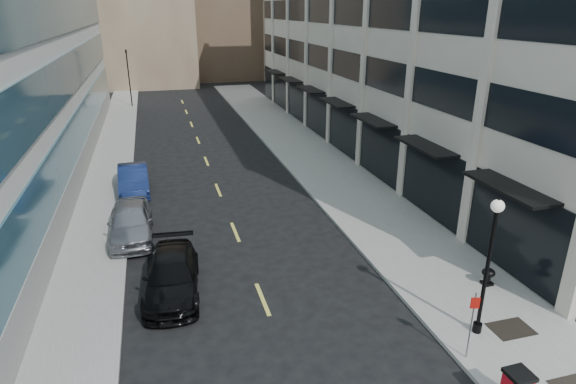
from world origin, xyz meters
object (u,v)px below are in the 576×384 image
traffic_signal (126,53)px  car_black_pickup (172,276)px  car_silver_sedan (131,222)px  lamppost (489,256)px  urn_planter (488,275)px  car_blue_sedan (134,179)px  sign_post (473,316)px

traffic_signal → car_black_pickup: (2.30, -38.59, -5.00)m
car_black_pickup → car_silver_sedan: 5.53m
lamppost → urn_planter: (2.20, 2.42, -2.42)m
car_silver_sedan → car_blue_sedan: size_ratio=1.03×
car_black_pickup → traffic_signal: bearing=98.5°
car_blue_sedan → urn_planter: 19.80m
car_black_pickup → sign_post: bearing=-32.0°
car_silver_sedan → lamppost: bearing=-43.9°
urn_planter → car_silver_sedan: bearing=148.3°
traffic_signal → car_blue_sedan: size_ratio=1.46×
car_blue_sedan → traffic_signal: bearing=89.5°
car_black_pickup → car_blue_sedan: 11.70m
car_blue_sedan → urn_planter: (13.40, -14.58, -0.21)m
car_black_pickup → car_silver_sedan: (-1.60, 5.29, 0.12)m
car_black_pickup → urn_planter: bearing=-9.1°
traffic_signal → sign_post: bearing=-76.5°
lamppost → urn_planter: size_ratio=6.98×
urn_planter → traffic_signal: bearing=108.7°
car_silver_sedan → lamppost: size_ratio=1.02×
traffic_signal → car_blue_sedan: 27.46m
traffic_signal → car_silver_sedan: size_ratio=1.42×
car_black_pickup → sign_post: sign_post is taller
car_silver_sedan → sign_post: size_ratio=2.13×
urn_planter → car_blue_sedan: bearing=132.6°
car_silver_sedan → car_black_pickup: bearing=-73.4°
car_blue_sedan → lamppost: lamppost is taller
lamppost → sign_post: bearing=-137.5°
traffic_signal → car_silver_sedan: (0.70, -33.29, -4.88)m
sign_post → traffic_signal: bearing=120.9°
car_silver_sedan → car_blue_sedan: (0.00, 6.29, -0.05)m
car_blue_sedan → lamppost: (11.20, -17.00, 2.21)m
traffic_signal → lamppost: 45.66m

